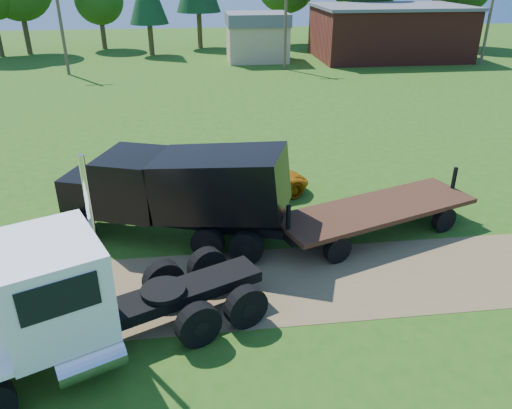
{
  "coord_description": "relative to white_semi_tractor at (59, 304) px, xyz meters",
  "views": [
    {
      "loc": [
        -2.77,
        -12.98,
        9.21
      ],
      "look_at": [
        -0.82,
        2.56,
        1.6
      ],
      "focal_mm": 35.0,
      "sensor_mm": 36.0,
      "label": 1
    }
  ],
  "objects": [
    {
      "name": "dirt_track",
      "position": [
        6.3,
        2.67,
        -1.76
      ],
      "size": [
        120.0,
        4.2,
        0.01
      ],
      "primitive_type": "cube",
      "color": "brown",
      "rests_on": "ground"
    },
    {
      "name": "ground",
      "position": [
        6.3,
        2.67,
        -1.76
      ],
      "size": [
        140.0,
        140.0,
        0.0
      ],
      "primitive_type": "plane",
      "color": "#255412",
      "rests_on": "ground"
    },
    {
      "name": "orange_pickup",
      "position": [
        5.93,
        9.23,
        -1.09
      ],
      "size": [
        5.35,
        3.97,
        1.35
      ],
      "primitive_type": "imported",
      "rotation": [
        0.0,
        0.0,
        1.98
      ],
      "color": "#C86F09",
      "rests_on": "ground"
    },
    {
      "name": "spectator_b",
      "position": [
        6.96,
        10.74,
        -0.78
      ],
      "size": [
        1.21,
        1.19,
        1.97
      ],
      "primitive_type": "imported",
      "rotation": [
        0.0,
        0.0,
        3.86
      ],
      "color": "#999999",
      "rests_on": "ground"
    },
    {
      "name": "utility_poles",
      "position": [
        12.3,
        37.67,
        2.95
      ],
      "size": [
        42.2,
        0.28,
        9.0
      ],
      "color": "brown",
      "rests_on": "ground"
    },
    {
      "name": "black_dump_truck",
      "position": [
        2.86,
        6.0,
        0.23
      ],
      "size": [
        8.49,
        5.05,
        3.63
      ],
      "rotation": [
        0.0,
        0.0,
        -0.34
      ],
      "color": "black",
      "rests_on": "ground"
    },
    {
      "name": "tan_shed",
      "position": [
        10.3,
        42.67,
        0.66
      ],
      "size": [
        6.2,
        5.4,
        4.7
      ],
      "color": "tan",
      "rests_on": "ground"
    },
    {
      "name": "brick_building",
      "position": [
        24.3,
        42.67,
        0.9
      ],
      "size": [
        15.4,
        10.4,
        5.3
      ],
      "color": "maroon",
      "rests_on": "ground"
    },
    {
      "name": "white_semi_tractor",
      "position": [
        0.0,
        0.0,
        0.0
      ],
      "size": [
        8.6,
        5.86,
        5.17
      ],
      "rotation": [
        0.0,
        0.0,
        0.43
      ],
      "color": "black",
      "rests_on": "ground"
    },
    {
      "name": "flatbed_trailer",
      "position": [
        10.01,
        5.49,
        -0.91
      ],
      "size": [
        8.11,
        4.79,
        1.99
      ],
      "rotation": [
        0.0,
        0.0,
        0.34
      ],
      "color": "#311B0F",
      "rests_on": "ground"
    }
  ]
}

